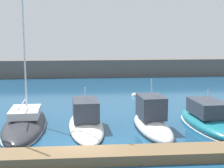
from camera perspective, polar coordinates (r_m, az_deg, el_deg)
ground_plane at (r=20.42m, az=-5.24°, el=-10.97°), size 120.00×120.00×0.00m
dock_pier at (r=18.69m, az=-5.27°, el=-12.01°), size 21.86×1.87×0.56m
breakwater_seawall at (r=51.24m, az=-5.19°, el=2.74°), size 108.00×3.35×2.53m
sailboat_charcoal_second at (r=25.31m, az=-14.45°, el=-6.35°), size 3.21×9.70×17.93m
motorboat_ivory_third at (r=24.53m, az=-4.42°, el=-6.36°), size 2.88×8.61×3.27m
motorboat_white_fourth at (r=24.04m, az=6.74°, el=-6.28°), size 2.59×7.06×3.93m
motorboat_teal_fifth at (r=25.76m, az=15.77°, el=-5.75°), size 3.27×8.38×2.92m
mooring_buoy_white at (r=36.15m, az=3.79°, el=-2.00°), size 0.64×0.64×0.64m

